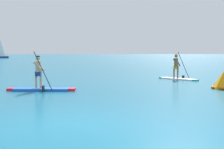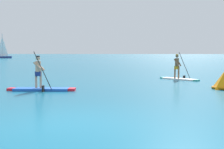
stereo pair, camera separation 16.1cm
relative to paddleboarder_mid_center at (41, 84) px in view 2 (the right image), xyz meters
The scene contains 4 objects.
ground 6.55m from the paddleboarder_mid_center, 65.94° to the right, with size 440.00×440.00×0.00m, color #145B7A.
paddleboarder_mid_center is the anchor object (origin of this frame).
paddleboarder_far_right 9.51m from the paddleboarder_mid_center, 37.61° to the left, with size 2.41×2.11×1.91m.
sailboat_left_horizon 72.84m from the paddleboarder_mid_center, 116.97° to the left, with size 5.15×2.96×7.15m.
Camera 2 is at (1.73, -7.11, 1.88)m, focal length 44.46 mm.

